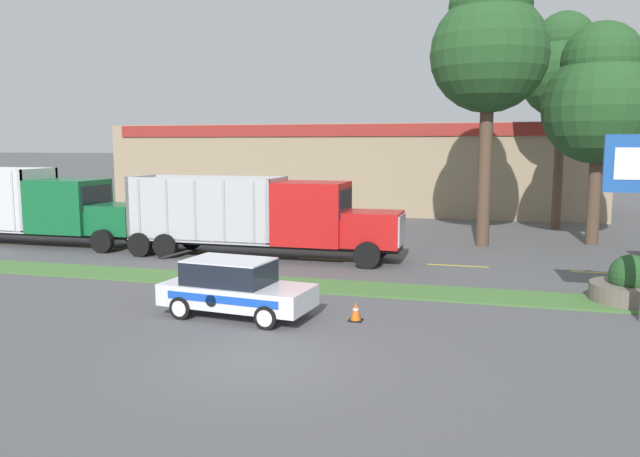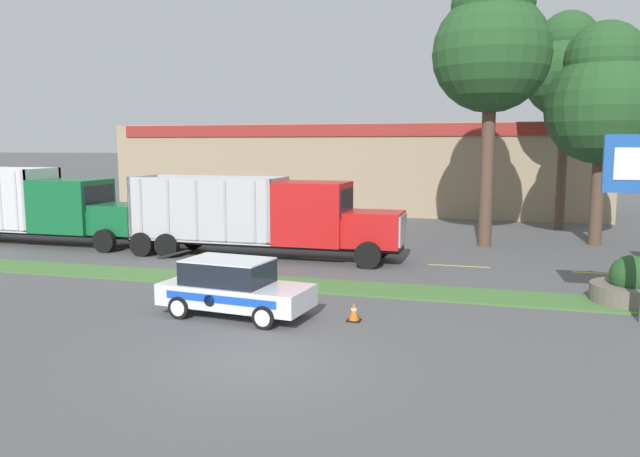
# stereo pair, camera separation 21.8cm
# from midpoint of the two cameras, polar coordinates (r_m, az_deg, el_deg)

# --- Properties ---
(ground_plane) EXTENTS (600.00, 600.00, 0.00)m
(ground_plane) POSITION_cam_midpoint_polar(r_m,az_deg,el_deg) (14.15, -6.05, -12.03)
(ground_plane) COLOR #515154
(grass_verge) EXTENTS (120.00, 1.99, 0.06)m
(grass_verge) POSITION_cam_midpoint_polar(r_m,az_deg,el_deg) (20.96, 1.39, -5.37)
(grass_verge) COLOR #477538
(grass_verge) RESTS_ON ground_plane
(centre_line_1) EXTENTS (2.40, 0.14, 0.01)m
(centre_line_1) POSITION_cam_midpoint_polar(r_m,az_deg,el_deg) (34.08, -27.03, -1.19)
(centre_line_1) COLOR yellow
(centre_line_1) RESTS_ON ground_plane
(centre_line_2) EXTENTS (2.40, 0.14, 0.01)m
(centre_line_2) POSITION_cam_midpoint_polar(r_m,az_deg,el_deg) (30.72, -19.56, -1.68)
(centre_line_2) COLOR yellow
(centre_line_2) RESTS_ON ground_plane
(centre_line_3) EXTENTS (2.40, 0.14, 0.01)m
(centre_line_3) POSITION_cam_midpoint_polar(r_m,az_deg,el_deg) (28.00, -10.44, -2.23)
(centre_line_3) COLOR yellow
(centre_line_3) RESTS_ON ground_plane
(centre_line_4) EXTENTS (2.40, 0.14, 0.01)m
(centre_line_4) POSITION_cam_midpoint_polar(r_m,az_deg,el_deg) (26.14, 0.30, -2.81)
(centre_line_4) COLOR yellow
(centre_line_4) RESTS_ON ground_plane
(centre_line_5) EXTENTS (2.40, 0.14, 0.01)m
(centre_line_5) POSITION_cam_midpoint_polar(r_m,az_deg,el_deg) (25.30, 12.22, -3.34)
(centre_line_5) COLOR yellow
(centre_line_5) RESTS_ON ground_plane
(centre_line_6) EXTENTS (2.40, 0.14, 0.01)m
(centre_line_6) POSITION_cam_midpoint_polar(r_m,az_deg,el_deg) (25.61, 24.39, -3.72)
(centre_line_6) COLOR yellow
(centre_line_6) RESTS_ON ground_plane
(dump_truck_lead) EXTENTS (11.67, 2.70, 3.40)m
(dump_truck_lead) POSITION_cam_midpoint_polar(r_m,az_deg,el_deg) (26.03, -3.22, 0.84)
(dump_truck_lead) COLOR black
(dump_truck_lead) RESTS_ON ground_plane
(dump_truck_trail) EXTENTS (11.45, 2.85, 3.64)m
(dump_truck_trail) POSITION_cam_midpoint_polar(r_m,az_deg,el_deg) (32.31, -23.63, 1.55)
(dump_truck_trail) COLOR black
(dump_truck_trail) RESTS_ON ground_plane
(rally_car) EXTENTS (4.38, 2.23, 1.63)m
(rally_car) POSITION_cam_midpoint_polar(r_m,az_deg,el_deg) (17.63, -8.16, -5.33)
(rally_car) COLOR silver
(rally_car) RESTS_ON ground_plane
(stone_planter) EXTENTS (2.33, 2.33, 1.48)m
(stone_planter) POSITION_cam_midpoint_polar(r_m,az_deg,el_deg) (21.09, 26.24, -4.76)
(stone_planter) COLOR #6B6056
(stone_planter) RESTS_ON ground_plane
(traffic_cone) EXTENTS (0.37, 0.37, 0.52)m
(traffic_cone) POSITION_cam_midpoint_polar(r_m,az_deg,el_deg) (17.12, 2.92, -7.61)
(traffic_cone) COLOR black
(traffic_cone) RESTS_ON ground_plane
(store_building_backdrop) EXTENTS (34.03, 12.10, 6.15)m
(store_building_backdrop) POSITION_cam_midpoint_polar(r_m,az_deg,el_deg) (47.64, 3.18, 5.65)
(store_building_backdrop) COLOR #9E896B
(store_building_backdrop) RESTS_ON ground_plane
(tree_behind_left) EXTENTS (5.25, 5.25, 10.41)m
(tree_behind_left) POSITION_cam_midpoint_polar(r_m,az_deg,el_deg) (32.40, 24.04, 10.93)
(tree_behind_left) COLOR brown
(tree_behind_left) RESTS_ON ground_plane
(tree_behind_centre) EXTENTS (4.59, 4.59, 11.97)m
(tree_behind_centre) POSITION_cam_midpoint_polar(r_m,az_deg,el_deg) (37.75, 21.20, 13.50)
(tree_behind_centre) COLOR brown
(tree_behind_centre) RESTS_ON ground_plane
(tree_behind_right) EXTENTS (5.34, 5.34, 12.87)m
(tree_behind_right) POSITION_cam_midpoint_polar(r_m,az_deg,el_deg) (30.47, 15.01, 16.06)
(tree_behind_right) COLOR brown
(tree_behind_right) RESTS_ON ground_plane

